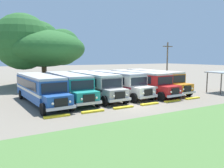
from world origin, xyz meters
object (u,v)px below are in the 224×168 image
(parked_bus_slot_0, at_px, (40,88))
(parked_bus_slot_2, at_px, (93,83))
(parked_bus_slot_4, at_px, (140,81))
(utility_pole, at_px, (167,64))
(parked_bus_slot_1, at_px, (68,85))
(parked_bus_slot_3, at_px, (115,82))
(broad_shade_tree, at_px, (40,46))
(parked_bus_slot_5, at_px, (154,80))
(waiting_shelter, at_px, (222,74))

(parked_bus_slot_0, distance_m, parked_bus_slot_2, 6.03)
(parked_bus_slot_2, xyz_separation_m, parked_bus_slot_4, (6.06, -0.78, 0.00))
(parked_bus_slot_4, height_order, utility_pole, utility_pole)
(parked_bus_slot_1, relative_size, utility_pole, 1.60)
(parked_bus_slot_3, height_order, broad_shade_tree, broad_shade_tree)
(parked_bus_slot_1, distance_m, parked_bus_slot_5, 11.96)
(parked_bus_slot_4, relative_size, broad_shade_tree, 0.74)
(broad_shade_tree, bearing_deg, utility_pole, -38.91)
(broad_shade_tree, xyz_separation_m, waiting_shelter, (19.11, -19.09, -3.96))
(parked_bus_slot_4, relative_size, waiting_shelter, 3.04)
(parked_bus_slot_0, bearing_deg, waiting_shelter, 73.52)
(parked_bus_slot_1, xyz_separation_m, parked_bus_slot_4, (9.03, -0.82, 0.00))
(parked_bus_slot_5, xyz_separation_m, utility_pole, (3.62, 1.44, 2.05))
(utility_pole, xyz_separation_m, waiting_shelter, (3.44, -6.45, -1.18))
(parked_bus_slot_0, relative_size, parked_bus_slot_1, 1.01)
(parked_bus_slot_1, relative_size, parked_bus_slot_4, 0.99)
(parked_bus_slot_5, relative_size, waiting_shelter, 3.01)
(parked_bus_slot_1, height_order, parked_bus_slot_4, same)
(parked_bus_slot_2, distance_m, waiting_shelter, 16.86)
(parked_bus_slot_3, xyz_separation_m, parked_bus_slot_4, (3.06, -0.78, 0.00))
(parked_bus_slot_0, distance_m, parked_bus_slot_1, 3.08)
(waiting_shelter, bearing_deg, parked_bus_slot_2, 162.28)
(parked_bus_slot_3, relative_size, broad_shade_tree, 0.74)
(parked_bus_slot_3, bearing_deg, waiting_shelter, 63.20)
(broad_shade_tree, height_order, waiting_shelter, broad_shade_tree)
(parked_bus_slot_1, xyz_separation_m, utility_pole, (15.57, 1.28, 2.05))
(parked_bus_slot_3, height_order, parked_bus_slot_5, same)
(waiting_shelter, bearing_deg, parked_bus_slot_5, 144.67)
(parked_bus_slot_0, xyz_separation_m, parked_bus_slot_1, (3.02, 0.60, 0.00))
(parked_bus_slot_1, bearing_deg, broad_shade_tree, 179.85)
(parked_bus_slot_0, relative_size, utility_pole, 1.62)
(parked_bus_slot_2, bearing_deg, utility_pole, 94.26)
(parked_bus_slot_1, distance_m, broad_shade_tree, 14.74)
(parked_bus_slot_0, distance_m, utility_pole, 18.81)
(parked_bus_slot_3, distance_m, waiting_shelter, 14.05)
(parked_bus_slot_1, bearing_deg, parked_bus_slot_4, 84.26)
(parked_bus_slot_0, bearing_deg, parked_bus_slot_1, 96.51)
(parked_bus_slot_1, height_order, utility_pole, utility_pole)
(parked_bus_slot_3, bearing_deg, parked_bus_slot_4, 70.33)
(parked_bus_slot_4, bearing_deg, parked_bus_slot_1, -99.10)
(parked_bus_slot_5, xyz_separation_m, waiting_shelter, (7.06, -5.00, 0.87))
(parked_bus_slot_5, distance_m, waiting_shelter, 8.70)
(parked_bus_slot_4, xyz_separation_m, broad_shade_tree, (-9.12, 14.75, 4.84))
(parked_bus_slot_1, bearing_deg, parked_bus_slot_2, 88.62)
(parked_bus_slot_1, height_order, parked_bus_slot_2, same)
(broad_shade_tree, relative_size, waiting_shelter, 4.13)
(parked_bus_slot_2, relative_size, broad_shade_tree, 0.73)
(parked_bus_slot_1, height_order, parked_bus_slot_3, same)
(utility_pole, bearing_deg, parked_bus_slot_2, -174.00)
(parked_bus_slot_3, bearing_deg, parked_bus_slot_2, -95.31)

